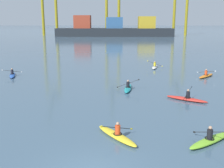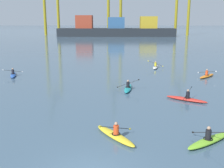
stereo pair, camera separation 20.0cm
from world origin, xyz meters
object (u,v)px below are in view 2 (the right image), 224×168
(kayak_lime, at_px, (209,140))
(kayak_red, at_px, (186,99))
(kayak_blue, at_px, (13,74))
(container_barge, at_px, (116,29))
(kayak_orange, at_px, (207,76))
(kayak_yellow, at_px, (115,135))
(kayak_teal, at_px, (128,88))
(kayak_white, at_px, (155,67))

(kayak_lime, bearing_deg, kayak_red, 84.55)
(kayak_blue, xyz_separation_m, kayak_lime, (17.07, -17.60, 0.00))
(container_barge, distance_m, kayak_orange, 86.29)
(kayak_orange, height_order, kayak_yellow, kayak_yellow)
(kayak_blue, distance_m, kayak_yellow, 20.93)
(container_barge, bearing_deg, kayak_yellow, -89.64)
(kayak_orange, distance_m, kayak_blue, 22.48)
(kayak_orange, distance_m, kayak_teal, 11.05)
(kayak_yellow, bearing_deg, kayak_red, 51.98)
(kayak_red, distance_m, kayak_lime, 7.85)
(kayak_blue, relative_size, kayak_lime, 1.11)
(kayak_lime, bearing_deg, kayak_white, 89.10)
(container_barge, height_order, kayak_yellow, container_barge)
(kayak_orange, relative_size, kayak_yellow, 0.94)
(kayak_teal, relative_size, kayak_lime, 1.12)
(kayak_orange, xyz_separation_m, kayak_lime, (-5.41, -17.38, -0.00))
(container_barge, bearing_deg, kayak_blue, -97.66)
(kayak_lime, relative_size, kayak_white, 0.89)
(kayak_lime, xyz_separation_m, kayak_yellow, (-4.94, 0.54, 0.00))
(kayak_teal, bearing_deg, kayak_red, -37.61)
(kayak_red, bearing_deg, kayak_lime, -95.45)
(kayak_blue, xyz_separation_m, kayak_white, (17.44, 5.92, 0.00))
(kayak_orange, bearing_deg, kayak_yellow, -121.59)
(container_barge, xyz_separation_m, kayak_white, (5.96, -79.40, -2.73))
(kayak_teal, bearing_deg, kayak_yellow, -95.83)
(kayak_orange, height_order, kayak_red, kayak_red)
(kayak_white, distance_m, kayak_yellow, 23.59)
(container_barge, distance_m, kayak_teal, 91.63)
(kayak_yellow, bearing_deg, kayak_teal, 84.17)
(kayak_blue, height_order, kayak_lime, kayak_lime)
(kayak_blue, xyz_separation_m, kayak_red, (17.81, -9.78, 0.00))
(kayak_yellow, bearing_deg, container_barge, 90.36)
(container_barge, bearing_deg, kayak_teal, -88.90)
(container_barge, bearing_deg, kayak_lime, -86.89)
(kayak_red, bearing_deg, kayak_teal, 142.39)
(kayak_white, bearing_deg, kayak_teal, -109.07)
(kayak_orange, distance_m, kayak_lime, 18.20)
(container_barge, height_order, kayak_blue, container_barge)
(kayak_teal, distance_m, kayak_lime, 11.98)
(kayak_lime, bearing_deg, kayak_yellow, 173.79)
(container_barge, relative_size, kayak_lime, 15.89)
(kayak_orange, height_order, kayak_lime, kayak_lime)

